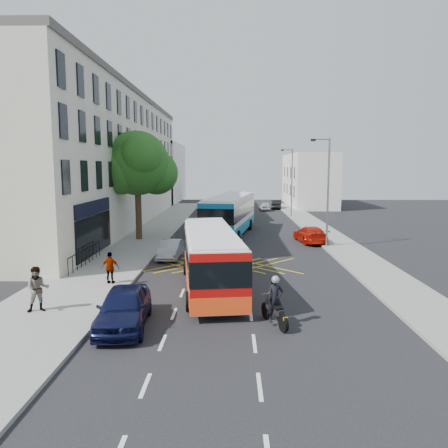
{
  "coord_description": "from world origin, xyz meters",
  "views": [
    {
      "loc": [
        -0.77,
        -20.47,
        6.09
      ],
      "look_at": [
        -1.35,
        8.93,
        2.2
      ],
      "focal_mm": 35.0,
      "sensor_mm": 36.0,
      "label": 1
    }
  ],
  "objects_px": {
    "motorbike": "(275,302)",
    "distant_car_silver": "(265,206)",
    "street_tree": "(137,164)",
    "bus_near": "(211,257)",
    "parked_car_blue": "(124,307)",
    "bus_far": "(238,205)",
    "bus_mid": "(230,214)",
    "lamp_far": "(291,179)",
    "distant_car_grey": "(225,206)",
    "distant_car_dark": "(276,204)",
    "lamp_near": "(327,186)",
    "parked_car_silver": "(170,249)",
    "pedestrian_near": "(38,289)",
    "pedestrian_far": "(110,268)",
    "red_hatchback": "(310,234)"
  },
  "relations": [
    {
      "from": "bus_mid",
      "to": "motorbike",
      "type": "height_order",
      "value": "bus_mid"
    },
    {
      "from": "distant_car_grey",
      "to": "distant_car_silver",
      "type": "relative_size",
      "value": 1.31
    },
    {
      "from": "street_tree",
      "to": "bus_far",
      "type": "xyz_separation_m",
      "value": [
        8.44,
        16.84,
        -4.78
      ]
    },
    {
      "from": "bus_far",
      "to": "distant_car_dark",
      "type": "xyz_separation_m",
      "value": [
        5.57,
        10.76,
        -0.86
      ]
    },
    {
      "from": "bus_far",
      "to": "parked_car_silver",
      "type": "relative_size",
      "value": 2.78
    },
    {
      "from": "motorbike",
      "to": "distant_car_silver",
      "type": "bearing_deg",
      "value": 66.42
    },
    {
      "from": "pedestrian_near",
      "to": "distant_car_silver",
      "type": "bearing_deg",
      "value": 53.42
    },
    {
      "from": "motorbike",
      "to": "parked_car_silver",
      "type": "bearing_deg",
      "value": 95.36
    },
    {
      "from": "motorbike",
      "to": "distant_car_silver",
      "type": "relative_size",
      "value": 0.61
    },
    {
      "from": "lamp_near",
      "to": "bus_far",
      "type": "height_order",
      "value": "lamp_near"
    },
    {
      "from": "lamp_far",
      "to": "parked_car_silver",
      "type": "bearing_deg",
      "value": -114.82
    },
    {
      "from": "lamp_near",
      "to": "distant_car_grey",
      "type": "relative_size",
      "value": 1.75
    },
    {
      "from": "lamp_far",
      "to": "red_hatchback",
      "type": "distance_m",
      "value": 18.13
    },
    {
      "from": "parked_car_blue",
      "to": "street_tree",
      "type": "bearing_deg",
      "value": 95.85
    },
    {
      "from": "distant_car_silver",
      "to": "distant_car_dark",
      "type": "distance_m",
      "value": 3.1
    },
    {
      "from": "bus_near",
      "to": "parked_car_silver",
      "type": "height_order",
      "value": "bus_near"
    },
    {
      "from": "lamp_far",
      "to": "parked_car_silver",
      "type": "xyz_separation_m",
      "value": [
        -11.1,
        -24.0,
        -4.01
      ]
    },
    {
      "from": "lamp_near",
      "to": "lamp_far",
      "type": "relative_size",
      "value": 1.0
    },
    {
      "from": "bus_mid",
      "to": "distant_car_silver",
      "type": "height_order",
      "value": "bus_mid"
    },
    {
      "from": "lamp_near",
      "to": "lamp_far",
      "type": "bearing_deg",
      "value": 90.0
    },
    {
      "from": "distant_car_grey",
      "to": "pedestrian_far",
      "type": "height_order",
      "value": "pedestrian_far"
    },
    {
      "from": "lamp_far",
      "to": "bus_near",
      "type": "distance_m",
      "value": 32.19
    },
    {
      "from": "bus_near",
      "to": "pedestrian_near",
      "type": "relative_size",
      "value": 5.67
    },
    {
      "from": "lamp_far",
      "to": "bus_far",
      "type": "xyz_separation_m",
      "value": [
        -6.27,
        -0.19,
        -3.1
      ]
    },
    {
      "from": "pedestrian_far",
      "to": "bus_mid",
      "type": "bearing_deg",
      "value": -102.57
    },
    {
      "from": "bus_mid",
      "to": "lamp_far",
      "type": "bearing_deg",
      "value": 72.01
    },
    {
      "from": "bus_mid",
      "to": "bus_far",
      "type": "height_order",
      "value": "bus_mid"
    },
    {
      "from": "lamp_far",
      "to": "parked_car_silver",
      "type": "relative_size",
      "value": 2.16
    },
    {
      "from": "distant_car_grey",
      "to": "distant_car_dark",
      "type": "distance_m",
      "value": 8.1
    },
    {
      "from": "distant_car_dark",
      "to": "red_hatchback",
      "type": "bearing_deg",
      "value": 93.36
    },
    {
      "from": "lamp_near",
      "to": "bus_mid",
      "type": "distance_m",
      "value": 9.98
    },
    {
      "from": "red_hatchback",
      "to": "pedestrian_near",
      "type": "relative_size",
      "value": 2.41
    },
    {
      "from": "distant_car_dark",
      "to": "pedestrian_far",
      "type": "height_order",
      "value": "pedestrian_far"
    },
    {
      "from": "parked_car_silver",
      "to": "red_hatchback",
      "type": "bearing_deg",
      "value": 33.7
    },
    {
      "from": "parked_car_blue",
      "to": "parked_car_silver",
      "type": "height_order",
      "value": "parked_car_blue"
    },
    {
      "from": "bus_near",
      "to": "motorbike",
      "type": "height_order",
      "value": "bus_near"
    },
    {
      "from": "parked_car_blue",
      "to": "bus_far",
      "type": "bearing_deg",
      "value": 77.79
    },
    {
      "from": "distant_car_grey",
      "to": "distant_car_silver",
      "type": "xyz_separation_m",
      "value": [
        5.59,
        0.86,
        -0.04
      ]
    },
    {
      "from": "pedestrian_near",
      "to": "bus_far",
      "type": "bearing_deg",
      "value": 55.62
    },
    {
      "from": "bus_far",
      "to": "street_tree",
      "type": "bearing_deg",
      "value": -118.82
    },
    {
      "from": "bus_mid",
      "to": "motorbike",
      "type": "xyz_separation_m",
      "value": [
        1.89,
        -22.53,
        -0.91
      ]
    },
    {
      "from": "bus_near",
      "to": "bus_mid",
      "type": "distance_m",
      "value": 17.33
    },
    {
      "from": "street_tree",
      "to": "bus_near",
      "type": "xyz_separation_m",
      "value": [
        6.64,
        -13.98,
        -4.74
      ]
    },
    {
      "from": "parked_car_blue",
      "to": "red_hatchback",
      "type": "bearing_deg",
      "value": 56.47
    },
    {
      "from": "motorbike",
      "to": "parked_car_silver",
      "type": "distance_m",
      "value": 13.53
    },
    {
      "from": "parked_car_blue",
      "to": "lamp_far",
      "type": "bearing_deg",
      "value": 68.46
    },
    {
      "from": "pedestrian_far",
      "to": "red_hatchback",
      "type": "bearing_deg",
      "value": -126.87
    },
    {
      "from": "parked_car_silver",
      "to": "distant_car_grey",
      "type": "bearing_deg",
      "value": 86.82
    },
    {
      "from": "bus_far",
      "to": "pedestrian_far",
      "type": "relative_size",
      "value": 6.36
    },
    {
      "from": "bus_near",
      "to": "bus_far",
      "type": "relative_size",
      "value": 1.04
    }
  ]
}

